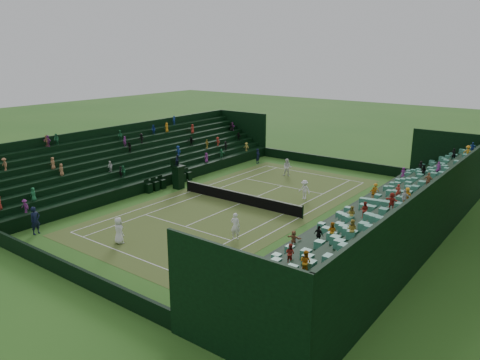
% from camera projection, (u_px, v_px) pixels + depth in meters
% --- Properties ---
extents(ground, '(160.00, 160.00, 0.00)m').
position_uv_depth(ground, '(240.00, 204.00, 37.76)').
color(ground, '#306821').
rests_on(ground, ground).
extents(court_surface, '(12.97, 26.77, 0.01)m').
position_uv_depth(court_surface, '(240.00, 204.00, 37.76)').
color(court_surface, '#417727').
rests_on(court_surface, ground).
extents(perimeter_wall_north, '(17.17, 0.20, 1.00)m').
position_uv_depth(perimeter_wall_north, '(330.00, 162.00, 49.83)').
color(perimeter_wall_north, black).
rests_on(perimeter_wall_north, ground).
extents(perimeter_wall_south, '(17.17, 0.20, 1.00)m').
position_uv_depth(perimeter_wall_south, '(64.00, 269.00, 25.43)').
color(perimeter_wall_south, black).
rests_on(perimeter_wall_south, ground).
extents(perimeter_wall_east, '(0.20, 31.77, 1.00)m').
position_uv_depth(perimeter_wall_east, '(337.00, 220.00, 32.69)').
color(perimeter_wall_east, black).
rests_on(perimeter_wall_east, ground).
extents(perimeter_wall_west, '(0.20, 31.77, 1.00)m').
position_uv_depth(perimeter_wall_west, '(166.00, 181.00, 42.56)').
color(perimeter_wall_west, black).
rests_on(perimeter_wall_west, ground).
extents(north_grandstand, '(6.60, 32.00, 4.90)m').
position_uv_depth(north_grandstand, '(397.00, 219.00, 29.98)').
color(north_grandstand, black).
rests_on(north_grandstand, ground).
extents(south_grandstand, '(6.60, 32.00, 4.90)m').
position_uv_depth(south_grandstand, '(135.00, 163.00, 44.71)').
color(south_grandstand, black).
rests_on(south_grandstand, ground).
extents(tennis_net, '(11.67, 0.10, 1.06)m').
position_uv_depth(tennis_net, '(240.00, 198.00, 37.62)').
color(tennis_net, black).
rests_on(tennis_net, ground).
extents(umpire_chair, '(0.99, 0.99, 3.10)m').
position_uv_depth(umpire_chair, '(178.00, 174.00, 41.66)').
color(umpire_chair, black).
rests_on(umpire_chair, ground).
extents(courtside_chairs, '(0.55, 5.52, 1.19)m').
position_uv_depth(courtside_chairs, '(169.00, 181.00, 42.53)').
color(courtside_chairs, black).
rests_on(courtside_chairs, ground).
extents(player_near_west, '(0.95, 0.71, 1.76)m').
position_uv_depth(player_near_west, '(119.00, 230.00, 29.83)').
color(player_near_west, white).
rests_on(player_near_west, ground).
extents(player_near_east, '(0.74, 0.57, 1.82)m').
position_uv_depth(player_near_east, '(235.00, 226.00, 30.50)').
color(player_near_east, white).
rests_on(player_near_east, ground).
extents(player_far_west, '(1.03, 0.93, 1.74)m').
position_uv_depth(player_far_west, '(287.00, 167.00, 45.90)').
color(player_far_west, white).
rests_on(player_far_west, ground).
extents(player_far_east, '(1.06, 0.63, 1.62)m').
position_uv_depth(player_far_east, '(304.00, 190.00, 38.78)').
color(player_far_east, white).
rests_on(player_far_east, ground).
extents(line_judge_north, '(0.46, 0.63, 1.63)m').
position_uv_depth(line_judge_north, '(258.00, 156.00, 51.07)').
color(line_judge_north, black).
rests_on(line_judge_north, ground).
extents(line_judge_south, '(0.54, 0.75, 1.92)m').
position_uv_depth(line_judge_south, '(35.00, 220.00, 31.33)').
color(line_judge_south, black).
rests_on(line_judge_south, ground).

